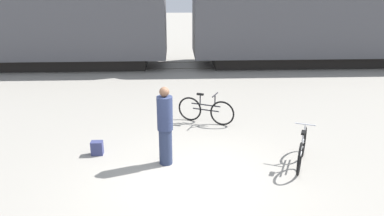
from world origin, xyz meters
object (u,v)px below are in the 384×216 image
freight_train (180,8)px  backpack (97,148)px  bicycle_silver (302,149)px  person_in_navy (165,126)px  bicycle_black (206,110)px

freight_train → backpack: size_ratio=74.91×
bicycle_silver → person_in_navy: bearing=176.3°
bicycle_black → backpack: (-2.80, -1.98, -0.22)m
freight_train → bicycle_silver: 10.99m
bicycle_black → backpack: bearing=-144.7°
bicycle_silver → bicycle_black: bicycle_silver is taller
bicycle_silver → bicycle_black: 3.36m
bicycle_black → bicycle_silver: bearing=-54.0°
bicycle_silver → person_in_navy: 3.15m
person_in_navy → bicycle_black: bearing=108.2°
bicycle_black → backpack: 3.44m
bicycle_silver → backpack: 4.84m
bicycle_silver → backpack: bicycle_silver is taller
person_in_navy → backpack: 1.92m
freight_train → bicycle_black: freight_train is taller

